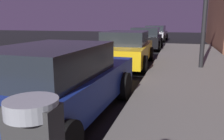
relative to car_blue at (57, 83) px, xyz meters
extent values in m
cylinder|color=#999EA5|center=(1.66, -3.14, 0.84)|extent=(0.19, 0.19, 0.06)
cube|color=black|center=(1.60, -3.14, 0.74)|extent=(0.01, 0.08, 0.11)
cube|color=navy|center=(0.00, 0.06, -0.14)|extent=(1.93, 4.66, 0.64)
cube|color=#1E2328|center=(-0.01, -0.17, 0.44)|extent=(1.64, 2.43, 0.56)
cylinder|color=black|center=(-0.85, 1.52, -0.38)|extent=(0.24, 0.67, 0.66)
cylinder|color=black|center=(0.95, 1.46, -0.38)|extent=(0.24, 0.67, 0.66)
cube|color=gold|center=(0.00, 5.77, -0.14)|extent=(2.02, 4.59, 0.64)
cube|color=#1E2328|center=(0.00, 5.87, 0.44)|extent=(1.73, 2.39, 0.56)
cylinder|color=black|center=(-0.99, 7.14, -0.38)|extent=(0.24, 0.67, 0.66)
cylinder|color=black|center=(0.90, 7.21, -0.38)|extent=(0.24, 0.67, 0.66)
cylinder|color=black|center=(-0.89, 4.34, -0.38)|extent=(0.24, 0.67, 0.66)
cylinder|color=black|center=(0.99, 4.40, -0.38)|extent=(0.24, 0.67, 0.66)
cube|color=black|center=(0.00, 12.04, -0.14)|extent=(1.99, 4.27, 0.64)
cube|color=#1E2328|center=(0.01, 11.81, 0.44)|extent=(1.71, 2.02, 0.56)
cylinder|color=black|center=(-0.99, 13.33, -0.38)|extent=(0.23, 0.66, 0.66)
cylinder|color=black|center=(0.93, 13.37, -0.38)|extent=(0.23, 0.66, 0.66)
cylinder|color=black|center=(-0.93, 10.71, -0.38)|extent=(0.23, 0.66, 0.66)
cylinder|color=black|center=(0.99, 10.76, -0.38)|extent=(0.23, 0.66, 0.66)
cube|color=#B7B7BF|center=(0.00, 18.64, -0.14)|extent=(1.94, 4.49, 0.64)
cube|color=#1E2328|center=(0.00, 18.60, 0.44)|extent=(1.67, 2.41, 0.56)
cylinder|color=black|center=(-0.89, 20.05, -0.38)|extent=(0.24, 0.67, 0.66)
cylinder|color=black|center=(0.96, 20.00, -0.38)|extent=(0.24, 0.67, 0.66)
cylinder|color=black|center=(-0.96, 17.29, -0.38)|extent=(0.24, 0.67, 0.66)
cylinder|color=black|center=(0.89, 17.24, -0.38)|extent=(0.24, 0.67, 0.66)
camera|label=1|loc=(2.14, -3.81, 1.14)|focal=37.80mm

